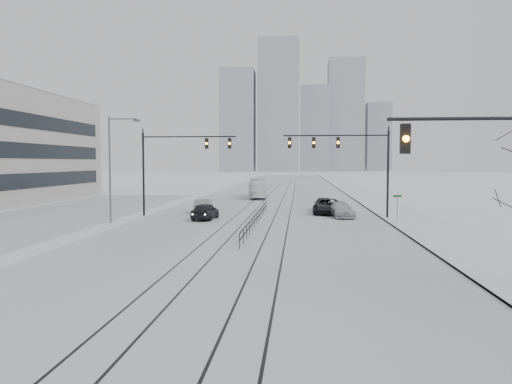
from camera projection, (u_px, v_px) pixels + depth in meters
name	position (u px, v px, depth m)	size (l,w,h in m)	color
road	(275.00, 198.00, 71.21)	(22.00, 260.00, 0.02)	silver
sidewalk_east	(371.00, 198.00, 70.04)	(5.00, 260.00, 0.16)	silver
curb	(353.00, 198.00, 70.26)	(0.10, 260.00, 0.12)	gray
parking_strip	(55.00, 216.00, 48.08)	(14.00, 60.00, 0.03)	silver
tram_rails	(265.00, 212.00, 51.32)	(5.30, 180.00, 0.01)	black
skyline	(302.00, 117.00, 281.39)	(96.00, 48.00, 72.00)	#91949F
traffic_mast_ne	(351.00, 156.00, 45.30)	(9.60, 0.37, 8.00)	black
traffic_mast_nw	(174.00, 158.00, 47.75)	(9.10, 0.37, 8.00)	black
street_light_west	(113.00, 162.00, 42.12)	(2.73, 0.25, 9.00)	#595B60
median_fence	(257.00, 218.00, 41.35)	(0.06, 24.00, 1.00)	black
street_sign	(397.00, 204.00, 42.25)	(0.70, 0.06, 2.40)	#595B60
sedan_sb_inner	(205.00, 211.00, 44.87)	(1.80, 4.46, 1.52)	black
sedan_sb_outer	(204.00, 206.00, 50.45)	(1.54, 4.42, 1.46)	#94959B
sedan_nb_front	(328.00, 206.00, 49.73)	(2.51, 5.45, 1.52)	black
sedan_nb_right	(341.00, 210.00, 46.64)	(1.90, 4.67, 1.35)	silver
sedan_nb_far	(323.00, 204.00, 52.97)	(1.71, 4.24, 1.45)	black
box_truck	(258.00, 188.00, 71.66)	(2.36, 10.09, 2.81)	white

